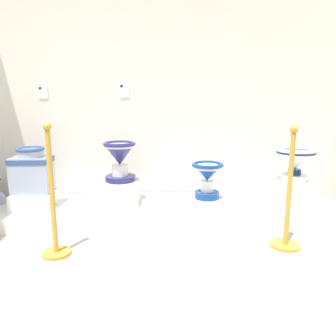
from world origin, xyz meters
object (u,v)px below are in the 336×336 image
object	(u,v)px
plinth_block_tall_cobalt	(207,201)
stanchion_post_near_right	(288,211)
plinth_block_rightmost	(293,192)
info_placard_first	(43,92)
antique_toilet_squat_floral	(120,157)
stanchion_post_near_left	(53,213)
antique_toilet_rightmost	(295,159)
antique_toilet_tall_cobalt	(207,175)
antique_toilet_pale_glazed	(32,170)
plinth_block_squat_floral	(121,192)
info_placard_second	(124,90)
plinth_block_pale_glazed	(35,199)

from	to	relation	value
plinth_block_tall_cobalt	stanchion_post_near_right	size ratio (longest dim) A/B	0.35
plinth_block_rightmost	info_placard_first	bearing A→B (deg)	169.10
plinth_block_rightmost	info_placard_first	xyz separation A→B (m)	(-2.62, 0.51, 1.02)
antique_toilet_squat_floral	stanchion_post_near_left	xyz separation A→B (m)	(-0.42, -0.90, -0.27)
plinth_block_rightmost	antique_toilet_rightmost	bearing A→B (deg)	-153.43
plinth_block_rightmost	stanchion_post_near_right	size ratio (longest dim) A/B	0.37
antique_toilet_tall_cobalt	antique_toilet_pale_glazed	bearing A→B (deg)	-179.35
stanchion_post_near_left	stanchion_post_near_right	size ratio (longest dim) A/B	1.03
antique_toilet_pale_glazed	plinth_block_squat_floral	bearing A→B (deg)	7.76
antique_toilet_squat_floral	info_placard_second	size ratio (longest dim) A/B	2.70
antique_toilet_tall_cobalt	plinth_block_squat_floral	bearing A→B (deg)	173.87
antique_toilet_squat_floral	antique_toilet_tall_cobalt	bearing A→B (deg)	-6.13
plinth_block_squat_floral	plinth_block_pale_glazed	bearing A→B (deg)	-172.24
stanchion_post_near_right	antique_toilet_tall_cobalt	bearing A→B (deg)	125.59
antique_toilet_pale_glazed	antique_toilet_squat_floral	size ratio (longest dim) A/B	1.10
info_placard_second	antique_toilet_squat_floral	bearing A→B (deg)	-95.53
plinth_block_tall_cobalt	stanchion_post_near_left	xyz separation A→B (m)	(-1.32, -0.81, 0.18)
stanchion_post_near_left	plinth_block_squat_floral	bearing A→B (deg)	64.93
antique_toilet_pale_glazed	stanchion_post_near_right	size ratio (longest dim) A/B	0.45
antique_toilet_tall_cobalt	stanchion_post_near_left	size ratio (longest dim) A/B	0.36
info_placard_second	antique_toilet_pale_glazed	bearing A→B (deg)	-151.44
plinth_block_tall_cobalt	stanchion_post_near_left	distance (m)	1.55
antique_toilet_squat_floral	plinth_block_pale_glazed	bearing A→B (deg)	-172.24
plinth_block_tall_cobalt	stanchion_post_near_left	size ratio (longest dim) A/B	0.34
plinth_block_tall_cobalt	antique_toilet_pale_glazed	bearing A→B (deg)	-179.35
antique_toilet_squat_floral	plinth_block_rightmost	xyz separation A→B (m)	(1.78, -0.14, -0.35)
plinth_block_pale_glazed	plinth_block_squat_floral	distance (m)	0.86
plinth_block_rightmost	antique_toilet_rightmost	xyz separation A→B (m)	(-0.00, -0.00, 0.35)
plinth_block_squat_floral	plinth_block_tall_cobalt	bearing A→B (deg)	-6.13
antique_toilet_squat_floral	antique_toilet_rightmost	distance (m)	1.79
plinth_block_rightmost	antique_toilet_pale_glazed	bearing A→B (deg)	179.52
antique_toilet_tall_cobalt	stanchion_post_near_right	xyz separation A→B (m)	(0.53, -0.75, -0.13)
antique_toilet_squat_floral	stanchion_post_near_right	size ratio (longest dim) A/B	0.41
antique_toilet_squat_floral	plinth_block_tall_cobalt	size ratio (longest dim) A/B	1.17
plinth_block_tall_cobalt	stanchion_post_near_right	distance (m)	0.93
antique_toilet_squat_floral	plinth_block_rightmost	size ratio (longest dim) A/B	1.09
info_placard_first	stanchion_post_near_left	distance (m)	1.63
antique_toilet_pale_glazed	plinth_block_rightmost	distance (m)	2.64
plinth_block_tall_cobalt	antique_toilet_tall_cobalt	distance (m)	0.27
antique_toilet_rightmost	antique_toilet_tall_cobalt	bearing A→B (deg)	177.28
antique_toilet_rightmost	info_placard_second	xyz separation A→B (m)	(-1.74, 0.51, 0.69)
plinth_block_pale_glazed	antique_toilet_tall_cobalt	size ratio (longest dim) A/B	1.04
plinth_block_rightmost	info_placard_second	xyz separation A→B (m)	(-1.74, 0.51, 1.04)
plinth_block_squat_floral	antique_toilet_tall_cobalt	distance (m)	0.92
plinth_block_pale_glazed	antique_toilet_pale_glazed	world-z (taller)	antique_toilet_pale_glazed
info_placard_second	stanchion_post_near_left	xyz separation A→B (m)	(-0.46, -1.27, -0.96)
info_placard_second	stanchion_post_near_right	world-z (taller)	info_placard_second
plinth_block_rightmost	stanchion_post_near_left	xyz separation A→B (m)	(-2.20, -0.76, 0.08)
plinth_block_squat_floral	plinth_block_tall_cobalt	xyz separation A→B (m)	(0.90, -0.10, -0.08)
antique_toilet_tall_cobalt	stanchion_post_near_left	xyz separation A→B (m)	(-1.32, -0.81, -0.10)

